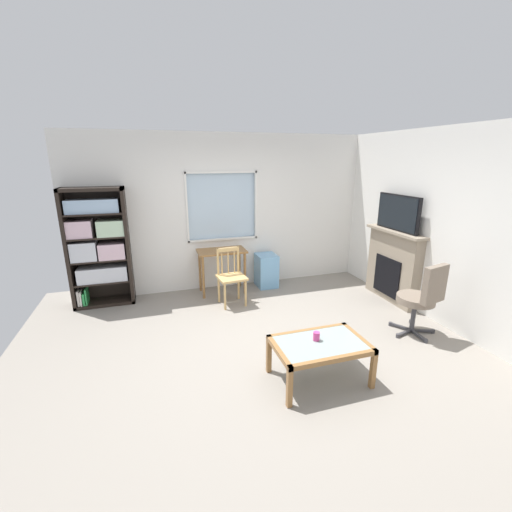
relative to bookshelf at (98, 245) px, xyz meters
name	(u,v)px	position (x,y,z in m)	size (l,w,h in m)	color
ground	(264,346)	(2.03, -2.01, -0.98)	(6.11, 5.50, 0.02)	gray
wall_back_with_window	(223,213)	(2.03, 0.24, 0.36)	(5.11, 0.15, 2.67)	white
wall_right	(446,228)	(4.65, -2.01, 0.37)	(0.12, 4.70, 2.67)	white
bookshelf	(98,245)	(0.00, 0.00, 0.00)	(0.90, 0.38, 1.85)	black
desk_under_window	(222,258)	(1.91, -0.11, -0.35)	(0.81, 0.47, 0.76)	olive
wooden_chair	(231,276)	(1.95, -0.62, -0.50)	(0.46, 0.44, 0.90)	tan
plastic_drawer_unit	(266,270)	(2.74, -0.06, -0.67)	(0.35, 0.40, 0.60)	#72ADDB
fireplace	(393,265)	(4.49, -1.24, -0.38)	(0.26, 1.17, 1.17)	gray
tv	(398,213)	(4.47, -1.24, 0.48)	(0.06, 0.89, 0.56)	black
office_chair	(422,296)	(4.06, -2.36, -0.41)	(0.58, 0.57, 1.00)	#7A6B5B
coffee_table	(320,348)	(2.36, -2.81, -0.59)	(0.96, 0.62, 0.44)	#8C9E99
sippy_cup	(316,336)	(2.35, -2.76, -0.48)	(0.07, 0.07, 0.09)	#DB3D84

